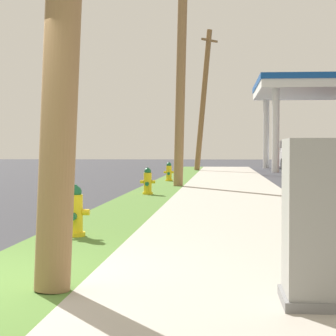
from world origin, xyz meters
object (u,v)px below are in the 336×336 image
utility_cabinet (315,227)px  truck_silver_at_forecourt (293,156)px  fire_hydrant_third (169,173)px  utility_pole_background (203,98)px  utility_pole_midground (182,30)px  fire_hydrant_nearest (75,214)px  car_red_by_near_pump (331,160)px  fire_hydrant_second (148,183)px

utility_cabinet → truck_silver_at_forecourt: (4.20, 40.30, 0.17)m
fire_hydrant_third → utility_pole_background: (0.96, 13.30, 3.99)m
utility_pole_midground → utility_pole_background: (0.24, 16.65, -0.96)m
fire_hydrant_third → utility_cabinet: 20.05m
utility_pole_midground → utility_pole_background: bearing=89.2°
fire_hydrant_nearest → car_red_by_near_pump: (8.57, 29.75, 0.28)m
utility_cabinet → car_red_by_near_pump: size_ratio=0.29×
utility_pole_background → utility_cabinet: 33.40m
utility_cabinet → utility_pole_background: bearing=93.2°
utility_cabinet → truck_silver_at_forecourt: bearing=84.1°
fire_hydrant_third → utility_cabinet: utility_cabinet is taller
fire_hydrant_third → car_red_by_near_pump: size_ratio=0.16×
fire_hydrant_third → utility_pole_midground: size_ratio=0.07×
fire_hydrant_second → utility_cabinet: utility_cabinet is taller
utility_pole_midground → car_red_by_near_pump: utility_pole_midground is taller
utility_pole_midground → fire_hydrant_nearest: bearing=-93.3°
fire_hydrant_nearest → utility_cabinet: bearing=-52.9°
fire_hydrant_nearest → utility_pole_midground: bearing=86.7°
utility_cabinet → car_red_by_near_pump: 34.01m
fire_hydrant_third → utility_pole_midground: 6.03m
utility_pole_midground → utility_cabinet: 17.27m
utility_pole_background → utility_cabinet: utility_pole_background is taller
fire_hydrant_second → utility_pole_background: size_ratio=0.09×
fire_hydrant_third → fire_hydrant_second: bearing=-89.8°
utility_pole_midground → utility_pole_background: 16.68m
fire_hydrant_second → car_red_by_near_pump: 22.82m
fire_hydrant_third → car_red_by_near_pump: car_red_by_near_pump is taller
utility_cabinet → car_red_by_near_pump: bearing=80.3°
fire_hydrant_third → truck_silver_at_forecourt: size_ratio=0.14×
truck_silver_at_forecourt → fire_hydrant_second: bearing=-104.1°
fire_hydrant_nearest → fire_hydrant_second: (0.05, 8.58, 0.00)m
fire_hydrant_nearest → utility_pole_midground: (0.74, 12.71, 4.96)m
car_red_by_near_pump → truck_silver_at_forecourt: bearing=102.6°
utility_cabinet → fire_hydrant_second: bearing=102.8°
truck_silver_at_forecourt → utility_pole_midground: bearing=-104.9°
utility_cabinet → truck_silver_at_forecourt: truck_silver_at_forecourt is taller
fire_hydrant_nearest → utility_cabinet: size_ratio=0.56×
fire_hydrant_nearest → truck_silver_at_forecourt: (7.06, 36.52, 0.47)m
utility_pole_midground → truck_silver_at_forecourt: bearing=75.1°
fire_hydrant_nearest → fire_hydrant_second: bearing=89.7°
fire_hydrant_second → utility_pole_midground: size_ratio=0.07×
fire_hydrant_nearest → truck_silver_at_forecourt: bearing=79.1°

